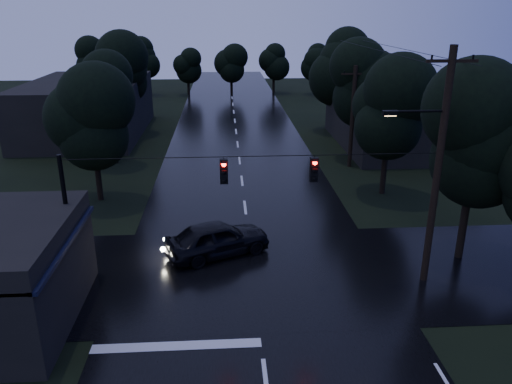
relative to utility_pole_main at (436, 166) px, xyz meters
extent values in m
cube|color=black|center=(-7.41, 19.00, -5.26)|extent=(12.00, 120.00, 0.02)
cube|color=black|center=(-7.41, 1.00, -5.26)|extent=(60.00, 9.00, 0.02)
cube|color=black|center=(-14.41, -2.00, -2.06)|extent=(0.30, 7.00, 0.15)
cylinder|color=black|center=(-14.61, -5.00, -3.76)|extent=(0.10, 0.10, 3.00)
cylinder|color=black|center=(-14.61, 1.00, -3.76)|extent=(0.10, 0.10, 3.00)
cube|color=#FFBE66|center=(-14.46, -3.50, -2.76)|extent=(0.06, 1.60, 0.50)
cube|color=#FFBE66|center=(-14.46, -0.80, -2.76)|extent=(0.06, 1.20, 0.50)
cube|color=black|center=(6.59, 23.00, -3.06)|extent=(10.00, 14.00, 4.40)
cube|color=black|center=(-21.41, 29.00, -2.76)|extent=(10.00, 16.00, 5.00)
cylinder|color=black|center=(0.09, 0.00, -0.26)|extent=(0.30, 0.30, 10.00)
cube|color=black|center=(0.09, 0.00, 4.14)|extent=(2.00, 0.12, 0.12)
cylinder|color=black|center=(-1.01, 0.00, 2.24)|extent=(2.20, 0.10, 0.10)
cube|color=black|center=(-2.11, 0.00, 2.19)|extent=(0.60, 0.25, 0.18)
cube|color=#FFB266|center=(-2.11, 0.00, 2.09)|extent=(0.45, 0.18, 0.03)
cylinder|color=black|center=(0.89, 17.00, -1.51)|extent=(0.30, 0.30, 7.50)
cube|color=black|center=(0.89, 17.00, 1.64)|extent=(2.00, 0.12, 0.12)
cylinder|color=black|center=(-14.91, 0.00, -2.26)|extent=(0.18, 0.18, 6.00)
cylinder|color=black|center=(-7.41, 0.00, 0.54)|extent=(15.00, 0.03, 0.03)
cube|color=black|center=(-8.61, 0.00, -0.06)|extent=(0.32, 0.25, 1.00)
sphere|color=#FF0C07|center=(-8.61, -0.15, -0.06)|extent=(0.18, 0.18, 0.18)
cube|color=black|center=(-5.01, 0.00, -0.06)|extent=(0.32, 0.25, 1.00)
sphere|color=#FF0C07|center=(-5.01, -0.15, -0.06)|extent=(0.18, 0.18, 0.18)
cylinder|color=black|center=(2.59, 2.00, -3.86)|extent=(0.36, 0.36, 2.80)
sphere|color=black|center=(2.59, 2.00, -0.46)|extent=(4.48, 4.48, 4.48)
sphere|color=black|center=(2.59, 2.00, 0.74)|extent=(4.48, 4.48, 4.48)
sphere|color=black|center=(2.59, 2.00, 1.94)|extent=(4.48, 4.48, 4.48)
cylinder|color=black|center=(-16.41, 11.00, -4.03)|extent=(0.36, 0.36, 2.45)
sphere|color=black|center=(-16.41, 11.00, -1.06)|extent=(3.92, 3.92, 3.92)
sphere|color=black|center=(-16.41, 11.00, -0.01)|extent=(3.92, 3.92, 3.92)
sphere|color=black|center=(-16.41, 11.00, 1.04)|extent=(3.92, 3.92, 3.92)
cylinder|color=black|center=(-17.01, 19.00, -3.95)|extent=(0.36, 0.36, 2.62)
sphere|color=black|center=(-17.01, 19.00, -0.76)|extent=(4.20, 4.20, 4.20)
sphere|color=black|center=(-17.01, 19.00, 0.37)|extent=(4.20, 4.20, 4.20)
sphere|color=black|center=(-17.01, 19.00, 1.49)|extent=(4.20, 4.20, 4.20)
cylinder|color=black|center=(-17.61, 29.00, -3.86)|extent=(0.36, 0.36, 2.80)
sphere|color=black|center=(-17.61, 29.00, -0.46)|extent=(4.48, 4.48, 4.48)
sphere|color=black|center=(-17.61, 29.00, 0.74)|extent=(4.48, 4.48, 4.48)
sphere|color=black|center=(-17.61, 29.00, 1.94)|extent=(4.48, 4.48, 4.48)
cylinder|color=black|center=(1.59, 11.00, -3.95)|extent=(0.36, 0.36, 2.62)
sphere|color=black|center=(1.59, 11.00, -0.76)|extent=(4.20, 4.20, 4.20)
sphere|color=black|center=(1.59, 11.00, 0.37)|extent=(4.20, 4.20, 4.20)
sphere|color=black|center=(1.59, 11.00, 1.49)|extent=(4.20, 4.20, 4.20)
cylinder|color=black|center=(2.19, 19.00, -3.86)|extent=(0.36, 0.36, 2.80)
sphere|color=black|center=(2.19, 19.00, -0.46)|extent=(4.48, 4.48, 4.48)
sphere|color=black|center=(2.19, 19.00, 0.74)|extent=(4.48, 4.48, 4.48)
sphere|color=black|center=(2.19, 19.00, 1.94)|extent=(4.48, 4.48, 4.48)
cylinder|color=black|center=(2.79, 29.00, -3.77)|extent=(0.36, 0.36, 2.97)
sphere|color=black|center=(2.79, 29.00, -0.16)|extent=(4.76, 4.76, 4.76)
sphere|color=black|center=(2.79, 29.00, 1.12)|extent=(4.76, 4.76, 4.76)
sphere|color=black|center=(2.79, 29.00, 2.39)|extent=(4.76, 4.76, 4.76)
imported|color=black|center=(-9.00, 2.99, -4.40)|extent=(5.43, 3.89, 1.72)
camera|label=1|loc=(-8.56, -18.84, 5.96)|focal=35.00mm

